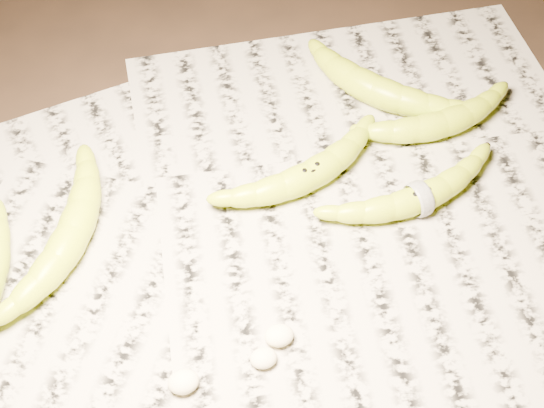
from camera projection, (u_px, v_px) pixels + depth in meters
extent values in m
plane|color=black|center=(255.00, 263.00, 0.84)|extent=(3.00, 3.00, 0.00)
cube|color=#A7A08F|center=(262.00, 253.00, 0.84)|extent=(0.90, 0.70, 0.01)
torus|color=white|center=(419.00, 197.00, 0.86)|extent=(0.01, 0.04, 0.04)
ellipsoid|color=beige|center=(183.00, 380.00, 0.73)|extent=(0.03, 0.03, 0.02)
ellipsoid|color=beige|center=(263.00, 356.00, 0.75)|extent=(0.03, 0.02, 0.02)
ellipsoid|color=beige|center=(279.00, 334.00, 0.76)|extent=(0.03, 0.03, 0.02)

